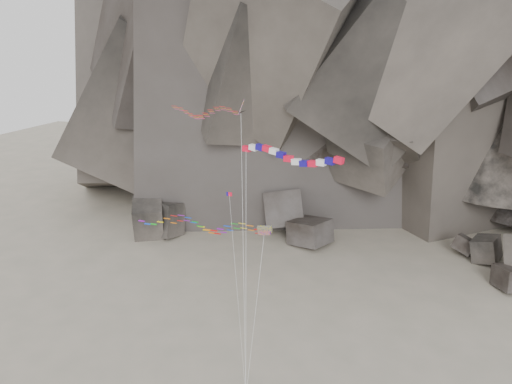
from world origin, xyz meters
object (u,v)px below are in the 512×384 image
(parafoil_kite, at_px, (195,223))
(pennant_kite, at_px, (231,225))
(delta_kite, at_px, (202,111))
(banner_kite, at_px, (289,157))

(parafoil_kite, distance_m, pennant_kite, 4.40)
(delta_kite, xyz_separation_m, parafoil_kite, (0.12, -2.81, -11.38))
(pennant_kite, bearing_deg, parafoil_kite, 174.36)
(delta_kite, bearing_deg, banner_kite, -42.42)
(delta_kite, distance_m, banner_kite, 12.57)
(delta_kite, xyz_separation_m, banner_kite, (10.85, -5.73, -2.76))
(banner_kite, xyz_separation_m, pennant_kite, (-6.42, 2.24, -8.06))
(delta_kite, bearing_deg, pennant_kite, -52.78)
(banner_kite, distance_m, pennant_kite, 10.54)
(banner_kite, height_order, parafoil_kite, banner_kite)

